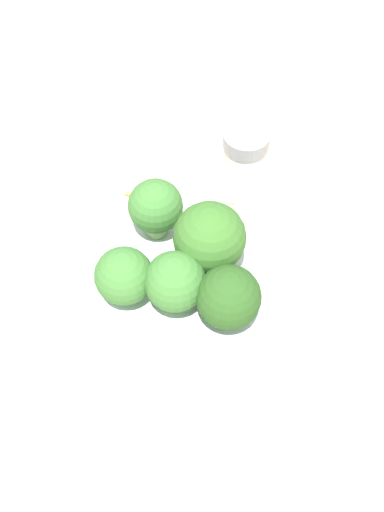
{
  "coord_description": "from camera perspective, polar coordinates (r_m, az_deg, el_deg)",
  "views": [
    {
      "loc": [
        0.08,
        0.29,
        0.51
      ],
      "look_at": [
        0.0,
        0.0,
        0.08
      ],
      "focal_mm": 50.0,
      "sensor_mm": 36.0,
      "label": 1
    }
  ],
  "objects": [
    {
      "name": "broccoli_floret_0",
      "position": [
        0.52,
        -1.36,
        -2.13
      ],
      "size": [
        0.05,
        0.05,
        0.05
      ],
      "color": "#8EB770",
      "rests_on": "bowl"
    },
    {
      "name": "pepper_shaker",
      "position": [
        0.66,
        4.23,
        7.73
      ],
      "size": [
        0.04,
        0.04,
        0.07
      ],
      "color": "silver",
      "rests_on": "ground_plane"
    },
    {
      "name": "broccoli_floret_1",
      "position": [
        0.51,
        2.94,
        -3.35
      ],
      "size": [
        0.05,
        0.05,
        0.05
      ],
      "color": "#7A9E5B",
      "rests_on": "bowl"
    },
    {
      "name": "broccoli_floret_4",
      "position": [
        0.56,
        -2.93,
        3.89
      ],
      "size": [
        0.04,
        0.04,
        0.05
      ],
      "color": "#7A9E5B",
      "rests_on": "bowl"
    },
    {
      "name": "broccoli_floret_2",
      "position": [
        0.53,
        1.41,
        1.44
      ],
      "size": [
        0.05,
        0.05,
        0.07
      ],
      "color": "#84AD66",
      "rests_on": "bowl"
    },
    {
      "name": "broccoli_floret_3",
      "position": [
        0.53,
        -5.51,
        -1.49
      ],
      "size": [
        0.04,
        0.04,
        0.05
      ],
      "color": "#84AD66",
      "rests_on": "bowl"
    },
    {
      "name": "almond_crumb_1",
      "position": [
        0.67,
        -5.11,
        5.03
      ],
      "size": [
        0.01,
        0.01,
        0.01
      ],
      "primitive_type": "cube",
      "rotation": [
        0.0,
        0.0,
        2.42
      ],
      "color": "#AD7F4C",
      "rests_on": "ground_plane"
    },
    {
      "name": "almond_crumb_0",
      "position": [
        0.66,
        3.16,
        4.09
      ],
      "size": [
        0.01,
        0.01,
        0.01
      ],
      "primitive_type": "cube",
      "rotation": [
        0.0,
        0.0,
        0.92
      ],
      "color": "olive",
      "rests_on": "ground_plane"
    },
    {
      "name": "ground_plane",
      "position": [
        0.6,
        0.0,
        -4.61
      ],
      "size": [
        3.0,
        3.0,
        0.0
      ],
      "primitive_type": "plane",
      "color": "beige"
    },
    {
      "name": "bowl",
      "position": [
        0.58,
        0.0,
        -3.37
      ],
      "size": [
        0.17,
        0.17,
        0.05
      ],
      "primitive_type": "cylinder",
      "color": "silver",
      "rests_on": "ground_plane"
    }
  ]
}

